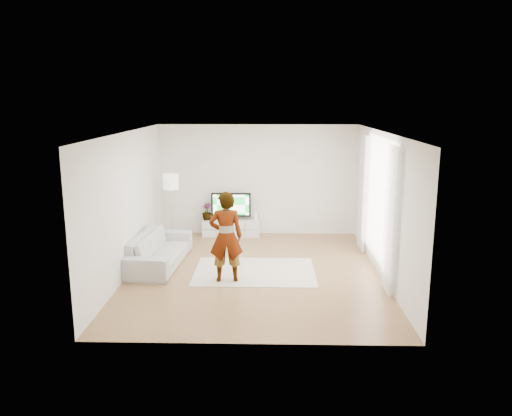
{
  "coord_description": "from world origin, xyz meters",
  "views": [
    {
      "loc": [
        0.27,
        -9.53,
        3.42
      ],
      "look_at": [
        0.02,
        0.4,
        1.24
      ],
      "focal_mm": 35.0,
      "sensor_mm": 36.0,
      "label": 1
    }
  ],
  "objects_px": {
    "media_console": "(231,228)",
    "sofa": "(160,249)",
    "rug": "(255,271)",
    "player": "(226,237)",
    "floor_lamp": "(171,185)",
    "television": "(231,205)"
  },
  "relations": [
    {
      "from": "media_console",
      "to": "rug",
      "type": "xyz_separation_m",
      "value": [
        0.68,
        -2.73,
        -0.2
      ]
    },
    {
      "from": "rug",
      "to": "sofa",
      "type": "xyz_separation_m",
      "value": [
        -2.01,
        0.4,
        0.33
      ]
    },
    {
      "from": "player",
      "to": "television",
      "type": "bearing_deg",
      "value": -93.13
    },
    {
      "from": "rug",
      "to": "sofa",
      "type": "relative_size",
      "value": 1.06
    },
    {
      "from": "rug",
      "to": "player",
      "type": "bearing_deg",
      "value": -134.38
    },
    {
      "from": "sofa",
      "to": "floor_lamp",
      "type": "relative_size",
      "value": 1.36
    },
    {
      "from": "television",
      "to": "floor_lamp",
      "type": "height_order",
      "value": "floor_lamp"
    },
    {
      "from": "sofa",
      "to": "floor_lamp",
      "type": "height_order",
      "value": "floor_lamp"
    },
    {
      "from": "media_console",
      "to": "television",
      "type": "xyz_separation_m",
      "value": [
        0.0,
        0.03,
        0.58
      ]
    },
    {
      "from": "rug",
      "to": "player",
      "type": "relative_size",
      "value": 1.39
    },
    {
      "from": "rug",
      "to": "sofa",
      "type": "height_order",
      "value": "sofa"
    },
    {
      "from": "media_console",
      "to": "floor_lamp",
      "type": "height_order",
      "value": "floor_lamp"
    },
    {
      "from": "media_console",
      "to": "sofa",
      "type": "xyz_separation_m",
      "value": [
        -1.33,
        -2.33,
        0.13
      ]
    },
    {
      "from": "television",
      "to": "player",
      "type": "relative_size",
      "value": 0.57
    },
    {
      "from": "player",
      "to": "sofa",
      "type": "relative_size",
      "value": 0.76
    },
    {
      "from": "floor_lamp",
      "to": "sofa",
      "type": "bearing_deg",
      "value": -88.36
    },
    {
      "from": "media_console",
      "to": "rug",
      "type": "height_order",
      "value": "media_console"
    },
    {
      "from": "sofa",
      "to": "floor_lamp",
      "type": "bearing_deg",
      "value": 5.47
    },
    {
      "from": "rug",
      "to": "floor_lamp",
      "type": "xyz_separation_m",
      "value": [
        -2.06,
        2.09,
        1.41
      ]
    },
    {
      "from": "player",
      "to": "floor_lamp",
      "type": "xyz_separation_m",
      "value": [
        -1.53,
        2.63,
        0.54
      ]
    },
    {
      "from": "player",
      "to": "floor_lamp",
      "type": "bearing_deg",
      "value": -65.54
    },
    {
      "from": "media_console",
      "to": "floor_lamp",
      "type": "relative_size",
      "value": 0.86
    }
  ]
}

